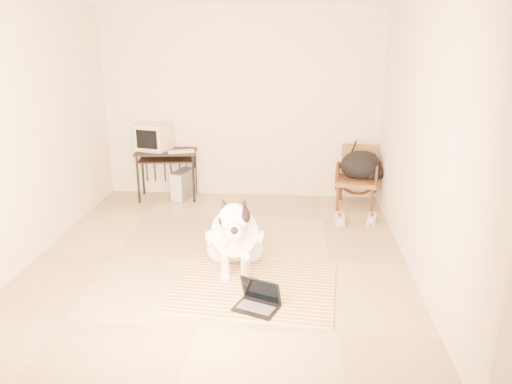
# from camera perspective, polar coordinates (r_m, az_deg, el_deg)

# --- Properties ---
(floor) EXTENTS (4.50, 4.50, 0.00)m
(floor) POSITION_cam_1_polar(r_m,az_deg,el_deg) (5.48, -4.15, -7.59)
(floor) COLOR tan
(floor) RESTS_ON ground
(wall_back) EXTENTS (4.50, 0.00, 4.50)m
(wall_back) POSITION_cam_1_polar(r_m,az_deg,el_deg) (7.25, -1.74, 9.97)
(wall_back) COLOR beige
(wall_back) RESTS_ON floor
(wall_front) EXTENTS (4.50, 0.00, 4.50)m
(wall_front) POSITION_cam_1_polar(r_m,az_deg,el_deg) (2.93, -11.23, -2.70)
(wall_front) COLOR beige
(wall_front) RESTS_ON floor
(wall_left) EXTENTS (0.00, 4.50, 4.50)m
(wall_left) POSITION_cam_1_polar(r_m,az_deg,el_deg) (5.71, -24.86, 6.10)
(wall_left) COLOR beige
(wall_left) RESTS_ON floor
(wall_right) EXTENTS (0.00, 4.50, 4.50)m
(wall_right) POSITION_cam_1_polar(r_m,az_deg,el_deg) (5.14, 18.25, 5.70)
(wall_right) COLOR beige
(wall_right) RESTS_ON floor
(rug) EXTENTS (1.64, 1.31, 0.02)m
(rug) POSITION_cam_1_polar(r_m,az_deg,el_deg) (4.89, -0.25, -10.83)
(rug) COLOR #C96921
(rug) RESTS_ON floor
(dog) EXTENTS (0.60, 1.23, 0.91)m
(dog) POSITION_cam_1_polar(r_m,az_deg,el_deg) (5.08, -2.43, -5.29)
(dog) COLOR white
(dog) RESTS_ON rug
(laptop) EXTENTS (0.45, 0.39, 0.26)m
(laptop) POSITION_cam_1_polar(r_m,az_deg,el_deg) (4.53, 0.24, -12.30)
(laptop) COLOR black
(laptop) RESTS_ON rug
(computer_desk) EXTENTS (0.91, 0.58, 0.72)m
(computer_desk) POSITION_cam_1_polar(r_m,az_deg,el_deg) (7.31, -10.21, 3.89)
(computer_desk) COLOR black
(computer_desk) RESTS_ON floor
(crt_monitor) EXTENTS (0.51, 0.49, 0.37)m
(crt_monitor) POSITION_cam_1_polar(r_m,az_deg,el_deg) (7.35, -11.59, 6.20)
(crt_monitor) COLOR beige
(crt_monitor) RESTS_ON computer_desk
(desk_keyboard) EXTENTS (0.39, 0.24, 0.02)m
(desk_keyboard) POSITION_cam_1_polar(r_m,az_deg,el_deg) (7.16, -8.58, 4.61)
(desk_keyboard) COLOR beige
(desk_keyboard) RESTS_ON computer_desk
(pc_tower) EXTENTS (0.30, 0.48, 0.42)m
(pc_tower) POSITION_cam_1_polar(r_m,az_deg,el_deg) (7.38, -8.30, 0.84)
(pc_tower) COLOR #4F4F51
(pc_tower) RESTS_ON floor
(rattan_chair) EXTENTS (0.63, 0.62, 0.83)m
(rattan_chair) POSITION_cam_1_polar(r_m,az_deg,el_deg) (7.09, 11.46, 1.72)
(rattan_chair) COLOR olive
(rattan_chair) RESTS_ON floor
(backpack) EXTENTS (0.60, 0.46, 0.41)m
(backpack) POSITION_cam_1_polar(r_m,az_deg,el_deg) (7.03, 12.10, 2.83)
(backpack) COLOR black
(backpack) RESTS_ON rattan_chair
(sneaker_left) EXTENTS (0.12, 0.30, 0.10)m
(sneaker_left) POSITION_cam_1_polar(r_m,az_deg,el_deg) (6.50, 9.56, -3.13)
(sneaker_left) COLOR silver
(sneaker_left) RESTS_ON floor
(sneaker_right) EXTENTS (0.16, 0.28, 0.09)m
(sneaker_right) POSITION_cam_1_polar(r_m,az_deg,el_deg) (6.63, 13.08, -2.99)
(sneaker_right) COLOR silver
(sneaker_right) RESTS_ON floor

